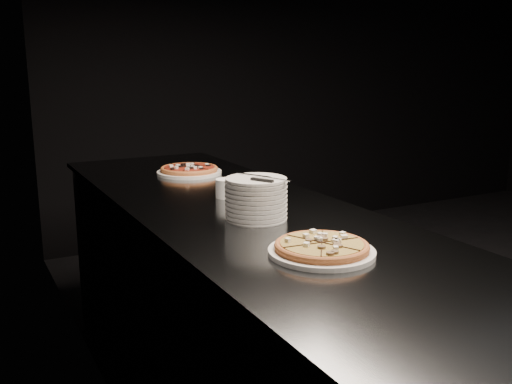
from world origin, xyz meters
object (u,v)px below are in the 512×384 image
plate_stack (256,198)px  ramekin (226,188)px  pizza_mushroom (322,248)px  cutlery (261,178)px  counter (241,327)px  pizza_tomato (189,170)px

plate_stack → ramekin: (0.04, 0.31, -0.03)m
pizza_mushroom → ramekin: bearing=85.3°
pizza_mushroom → cutlery: (0.02, 0.38, 0.12)m
counter → pizza_mushroom: 0.74m
pizza_tomato → cutlery: size_ratio=1.41×
pizza_tomato → plate_stack: plate_stack is taller
cutlery → pizza_mushroom: bearing=-121.7°
pizza_tomato → ramekin: size_ratio=3.64×
pizza_tomato → ramekin: 0.51m
plate_stack → cutlery: bearing=-62.4°
cutlery → ramekin: 0.34m
plate_stack → cutlery: 0.07m
counter → pizza_tomato: 0.81m
plate_stack → ramekin: 0.32m
cutlery → plate_stack: bearing=89.6°
ramekin → plate_stack: bearing=-97.5°
counter → ramekin: 0.52m
plate_stack → pizza_mushroom: bearing=-92.4°
ramekin → pizza_mushroom: bearing=-94.7°
counter → plate_stack: size_ratio=12.32×
counter → cutlery: 0.62m
plate_stack → counter: bearing=81.6°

